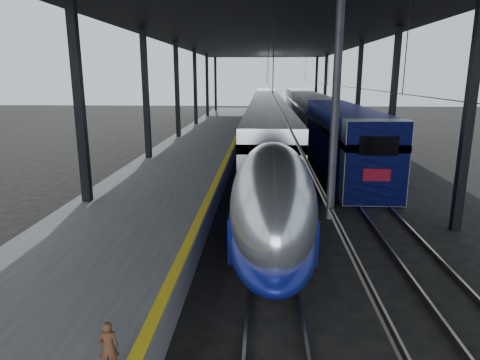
{
  "coord_description": "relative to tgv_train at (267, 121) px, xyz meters",
  "views": [
    {
      "loc": [
        1.65,
        -12.13,
        6.17
      ],
      "look_at": [
        0.72,
        4.96,
        2.0
      ],
      "focal_mm": 32.0,
      "sensor_mm": 36.0,
      "label": 1
    }
  ],
  "objects": [
    {
      "name": "canopy",
      "position": [
        -0.1,
        -9.04,
        7.17
      ],
      "size": [
        18.0,
        75.0,
        9.47
      ],
      "color": "black",
      "rests_on": "ground"
    },
    {
      "name": "ground",
      "position": [
        -2.0,
        -29.04,
        -1.95
      ],
      "size": [
        160.0,
        160.0,
        0.0
      ],
      "primitive_type": "plane",
      "color": "black",
      "rests_on": "ground"
    },
    {
      "name": "second_train",
      "position": [
        5.0,
        6.03,
        0.17
      ],
      "size": [
        3.03,
        56.05,
        4.17
      ],
      "color": "navy",
      "rests_on": "ground"
    },
    {
      "name": "yellow_strip",
      "position": [
        -2.7,
        -9.04,
        -0.94
      ],
      "size": [
        0.3,
        80.0,
        0.01
      ],
      "primitive_type": "cube",
      "color": "gold",
      "rests_on": "platform"
    },
    {
      "name": "child",
      "position": [
        -3.05,
        -34.65,
        -0.45
      ],
      "size": [
        0.42,
        0.34,
        1.0
      ],
      "primitive_type": "imported",
      "rotation": [
        0.0,
        0.0,
        3.44
      ],
      "color": "#4B2B19",
      "rests_on": "platform"
    },
    {
      "name": "rails",
      "position": [
        2.5,
        -9.04,
        -1.87
      ],
      "size": [
        6.52,
        80.0,
        0.16
      ],
      "color": "slate",
      "rests_on": "ground"
    },
    {
      "name": "tgv_train",
      "position": [
        0.0,
        0.0,
        0.0
      ],
      "size": [
        2.9,
        65.2,
        4.16
      ],
      "color": "silver",
      "rests_on": "ground"
    },
    {
      "name": "platform",
      "position": [
        -5.5,
        -9.04,
        -1.45
      ],
      "size": [
        6.0,
        80.0,
        1.0
      ],
      "primitive_type": "cube",
      "color": "#4C4C4F",
      "rests_on": "ground"
    }
  ]
}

